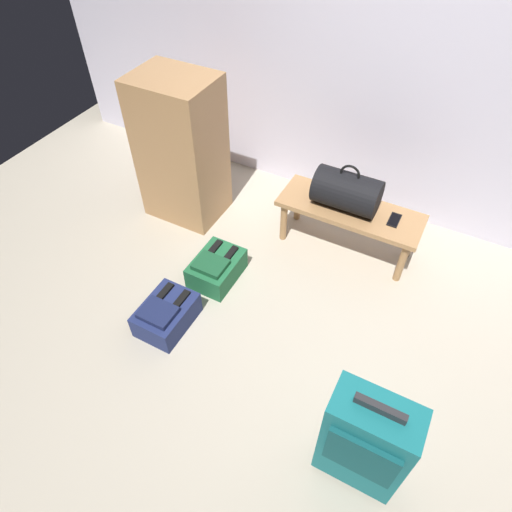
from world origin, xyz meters
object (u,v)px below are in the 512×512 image
object	(u,v)px
backpack_green	(216,268)
side_cabinet	(181,150)
bench	(349,214)
suitcase_upright_teal	(365,441)
duffel_bag_black	(347,191)
cell_phone	(394,220)
backpack_navy	(166,314)

from	to	relation	value
backpack_green	side_cabinet	world-z (taller)	side_cabinet
bench	suitcase_upright_teal	xyz separation A→B (m)	(0.60, -1.48, 0.05)
side_cabinet	duffel_bag_black	bearing A→B (deg)	8.08
suitcase_upright_teal	side_cabinet	world-z (taller)	side_cabinet
duffel_bag_black	cell_phone	xyz separation A→B (m)	(0.35, 0.02, -0.13)
backpack_navy	backpack_green	bearing A→B (deg)	81.26
suitcase_upright_teal	backpack_green	size ratio (longest dim) A/B	1.87
cell_phone	suitcase_upright_teal	size ratio (longest dim) A/B	0.20
cell_phone	side_cabinet	world-z (taller)	side_cabinet
duffel_bag_black	suitcase_upright_teal	distance (m)	1.62
duffel_bag_black	backpack_green	xyz separation A→B (m)	(-0.63, -0.70, -0.41)
duffel_bag_black	backpack_navy	distance (m)	1.44
duffel_bag_black	backpack_navy	xyz separation A→B (m)	(-0.70, -1.18, -0.41)
bench	backpack_navy	world-z (taller)	bench
backpack_navy	suitcase_upright_teal	bearing A→B (deg)	-12.35
bench	backpack_green	size ratio (longest dim) A/B	2.63
suitcase_upright_teal	backpack_navy	world-z (taller)	suitcase_upright_teal
duffel_bag_black	backpack_green	distance (m)	1.03
cell_phone	side_cabinet	distance (m)	1.58
suitcase_upright_teal	backpack_navy	xyz separation A→B (m)	(-1.35, 0.29, -0.27)
cell_phone	suitcase_upright_teal	world-z (taller)	suitcase_upright_teal
suitcase_upright_teal	backpack_green	world-z (taller)	suitcase_upright_teal
bench	cell_phone	world-z (taller)	cell_phone
cell_phone	suitcase_upright_teal	bearing A→B (deg)	-78.82
duffel_bag_black	side_cabinet	bearing A→B (deg)	-171.92
cell_phone	backpack_navy	size ratio (longest dim) A/B	0.38
suitcase_upright_teal	backpack_green	distance (m)	1.52
duffel_bag_black	bench	bearing A→B (deg)	0.00
backpack_navy	side_cabinet	distance (m)	1.22
bench	side_cabinet	world-z (taller)	side_cabinet
bench	duffel_bag_black	distance (m)	0.19
duffel_bag_black	cell_phone	size ratio (longest dim) A/B	3.06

